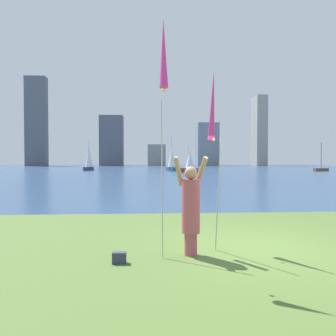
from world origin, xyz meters
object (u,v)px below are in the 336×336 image
object	(u,v)px
kite_flag_right	(213,109)
sailboat_5	(189,162)
kite_flag_left	(163,59)
sailboat_0	(321,169)
sailboat_4	(172,160)
person	(191,207)
sailboat_2	(89,159)
bag	(119,258)

from	to	relation	value
kite_flag_right	sailboat_5	bearing A→B (deg)	83.51
kite_flag_left	kite_flag_right	bearing A→B (deg)	46.77
sailboat_0	sailboat_4	bearing A→B (deg)	173.20
person	sailboat_2	size ratio (longest dim) A/B	0.39
person	kite_flag_right	world-z (taller)	kite_flag_right
kite_flag_right	sailboat_4	size ratio (longest dim) A/B	0.66
sailboat_0	sailboat_4	xyz separation A→B (m)	(-25.27, 3.01, 1.59)
kite_flag_left	bag	world-z (taller)	kite_flag_left
kite_flag_right	bag	size ratio (longest dim) A/B	14.97
sailboat_0	sailboat_2	size ratio (longest dim) A/B	0.93
person	sailboat_4	xyz separation A→B (m)	(3.20, 50.36, 0.94)
kite_flag_right	sailboat_2	size ratio (longest dim) A/B	0.75
kite_flag_left	sailboat_0	size ratio (longest dim) A/B	0.94
sailboat_0	sailboat_5	xyz separation A→B (m)	(-23.05, -4.07, 1.17)
sailboat_0	kite_flag_right	bearing A→B (deg)	-120.88
person	bag	distance (m)	1.74
kite_flag_right	sailboat_2	world-z (taller)	sailboat_2
sailboat_2	kite_flag_right	bearing A→B (deg)	-76.98
bag	sailboat_2	size ratio (longest dim) A/B	0.05
person	bag	size ratio (longest dim) A/B	7.74
kite_flag_left	sailboat_2	xyz separation A→B (m)	(-11.03, 53.98, -1.73)
person	kite_flag_left	distance (m)	2.93
person	sailboat_2	distance (m)	54.70
kite_flag_left	sailboat_4	distance (m)	51.07
kite_flag_right	sailboat_0	distance (m)	54.41
bag	sailboat_0	distance (m)	56.39
sailboat_4	sailboat_0	bearing A→B (deg)	-6.80
kite_flag_left	sailboat_2	distance (m)	55.13
kite_flag_left	kite_flag_right	distance (m)	1.85
sailboat_4	kite_flag_left	bearing A→B (deg)	-94.26
kite_flag_right	sailboat_0	size ratio (longest dim) A/B	0.80
person	sailboat_0	distance (m)	55.25
kite_flag_right	sailboat_2	distance (m)	54.14
sailboat_2	sailboat_5	size ratio (longest dim) A/B	1.30
bag	sailboat_4	xyz separation A→B (m)	(4.62, 50.82, 1.83)
sailboat_2	sailboat_5	xyz separation A→B (m)	(17.04, -10.17, -0.57)
kite_flag_left	sailboat_0	xyz separation A→B (m)	(29.06, 47.89, -3.47)
bag	sailboat_5	world-z (taller)	sailboat_5
kite_flag_right	bag	xyz separation A→B (m)	(-2.00, -1.17, -3.00)
bag	kite_flag_left	bearing A→B (deg)	-5.38
sailboat_0	sailboat_5	distance (m)	23.43
sailboat_0	person	bearing A→B (deg)	-121.03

